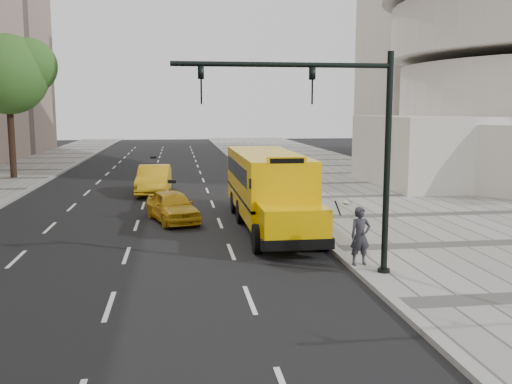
{
  "coord_description": "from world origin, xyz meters",
  "views": [
    {
      "loc": [
        0.72,
        -23.88,
        4.81
      ],
      "look_at": [
        3.5,
        -4.0,
        1.9
      ],
      "focal_mm": 40.0,
      "sensor_mm": 36.0,
      "label": 1
    }
  ],
  "objects": [
    {
      "name": "traffic_signal",
      "position": [
        5.19,
        -8.55,
        4.09
      ],
      "size": [
        6.18,
        0.36,
        6.4
      ],
      "color": "black",
      "rests_on": "ground"
    },
    {
      "name": "pedestrian",
      "position": [
        6.15,
        -7.72,
        1.04
      ],
      "size": [
        0.69,
        0.5,
        1.78
      ],
      "primitive_type": "imported",
      "rotation": [
        0.0,
        0.0,
        0.12
      ],
      "color": "#2A2A31",
      "rests_on": "sidewalk_museum"
    },
    {
      "name": "taxi_far",
      "position": [
        -0.6,
        9.13,
        0.81
      ],
      "size": [
        1.96,
        5.02,
        1.63
      ],
      "primitive_type": "imported",
      "rotation": [
        0.0,
        0.0,
        -0.05
      ],
      "color": "gold",
      "rests_on": "ground"
    },
    {
      "name": "ground",
      "position": [
        0.0,
        0.0,
        0.0
      ],
      "size": [
        140.0,
        140.0,
        0.0
      ],
      "primitive_type": "plane",
      "color": "black",
      "rests_on": "ground"
    },
    {
      "name": "tree_c",
      "position": [
        -10.4,
        17.34,
        7.22
      ],
      "size": [
        6.06,
        5.39,
        9.87
      ],
      "color": "black",
      "rests_on": "ground"
    },
    {
      "name": "taxi_near",
      "position": [
        0.5,
        0.65,
        0.68
      ],
      "size": [
        2.66,
        4.26,
        1.35
      ],
      "primitive_type": "imported",
      "rotation": [
        0.0,
        0.0,
        0.29
      ],
      "color": "gold",
      "rests_on": "ground"
    },
    {
      "name": "sidewalk_museum",
      "position": [
        12.0,
        0.0,
        0.07
      ],
      "size": [
        12.0,
        140.0,
        0.15
      ],
      "primitive_type": "cube",
      "color": "gray",
      "rests_on": "ground"
    },
    {
      "name": "school_bus",
      "position": [
        4.5,
        -0.41,
        1.76
      ],
      "size": [
        2.96,
        11.56,
        3.19
      ],
      "color": "#E9B000",
      "rests_on": "ground"
    },
    {
      "name": "curb_museum",
      "position": [
        6.0,
        0.0,
        0.07
      ],
      "size": [
        0.3,
        140.0,
        0.15
      ],
      "primitive_type": "cube",
      "color": "gray",
      "rests_on": "ground"
    }
  ]
}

